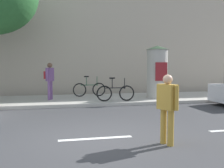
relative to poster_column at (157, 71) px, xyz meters
The scene contains 9 objects.
ground_plane 7.78m from the poster_column, 123.59° to the right, with size 80.00×80.00×0.00m, color #38383A.
sidewalk_curb 4.50m from the poster_column, behind, with size 36.00×4.00×0.15m, color #B2ADA3.
lane_markings 7.78m from the poster_column, 123.59° to the right, with size 25.80×0.16×0.01m.
building_backdrop 7.66m from the poster_column, 126.83° to the left, with size 36.00×5.00×9.00m, color #B7A893.
poster_column is the anchor object (origin of this frame).
pedestrian_in_dark_shirt 7.75m from the poster_column, 110.95° to the right, with size 0.38×0.59×1.57m.
pedestrian_in_red_top 5.33m from the poster_column, behind, with size 0.50×0.53×1.77m.
bicycle_leaning 3.67m from the poster_column, 156.34° to the left, with size 1.77×0.20×1.09m.
bicycle_upright 2.66m from the poster_column, 161.74° to the right, with size 1.77×0.14×1.09m.
Camera 1 is at (-1.06, -6.29, 1.74)m, focal length 42.94 mm.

